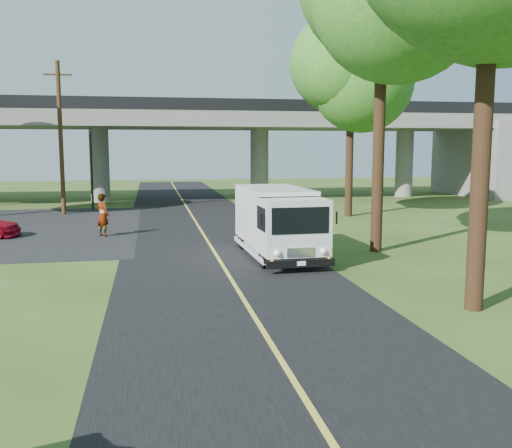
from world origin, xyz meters
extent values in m
plane|color=#324418|center=(0.00, 0.00, 0.00)|extent=(120.00, 120.00, 0.00)
cube|color=black|center=(0.00, 10.00, 0.01)|extent=(7.00, 90.00, 0.02)
cube|color=gold|center=(0.00, 10.00, 0.03)|extent=(0.12, 90.00, 0.01)
cube|color=slate|center=(0.00, 32.00, 6.00)|extent=(50.00, 9.00, 1.20)
cube|color=black|center=(0.00, 27.60, 6.90)|extent=(50.00, 0.25, 0.80)
cube|color=black|center=(0.00, 36.40, 6.90)|extent=(50.00, 0.25, 0.80)
cube|color=slate|center=(25.00, 32.00, 3.00)|extent=(4.00, 10.00, 6.00)
cylinder|color=slate|center=(-6.00, 32.00, 2.70)|extent=(1.40, 1.40, 5.40)
cylinder|color=slate|center=(6.00, 32.00, 2.70)|extent=(1.40, 1.40, 5.40)
cylinder|color=slate|center=(18.00, 32.00, 2.70)|extent=(1.40, 1.40, 5.40)
cylinder|color=black|center=(-6.00, 26.00, 2.60)|extent=(0.14, 0.14, 5.20)
imported|color=black|center=(-6.00, 26.00, 4.60)|extent=(0.18, 0.22, 1.10)
cylinder|color=#472D19|center=(-7.50, 24.00, 4.50)|extent=(0.26, 0.26, 9.00)
cube|color=#472D19|center=(-7.50, 24.00, 8.20)|extent=(1.60, 0.10, 0.10)
cylinder|color=#382314|center=(5.50, 1.00, 3.50)|extent=(0.44, 0.44, 7.00)
cylinder|color=#382314|center=(6.20, 9.00, 3.85)|extent=(0.44, 0.44, 7.70)
cylinder|color=#382314|center=(9.00, 20.00, 3.32)|extent=(0.44, 0.44, 6.65)
sphere|color=#236E1D|center=(9.00, 20.00, 8.20)|extent=(5.58, 5.58, 5.58)
sphere|color=#236E1D|center=(9.50, 19.60, 8.50)|extent=(4.96, 4.96, 4.96)
cube|color=silver|center=(2.17, 9.32, 1.50)|extent=(2.29, 4.02, 2.02)
cube|color=silver|center=(2.27, 6.53, 1.41)|extent=(2.21, 1.69, 1.84)
cube|color=black|center=(2.29, 5.74, 1.71)|extent=(1.89, 0.13, 0.85)
cube|color=black|center=(2.30, 5.65, 0.34)|extent=(2.25, 0.24, 0.25)
cube|color=silver|center=(2.19, 8.96, 0.27)|extent=(2.33, 5.28, 0.16)
cylinder|color=black|center=(1.34, 6.68, 0.40)|extent=(0.28, 0.82, 0.81)
cylinder|color=black|center=(3.18, 6.74, 0.40)|extent=(0.28, 0.82, 0.81)
cylinder|color=black|center=(1.22, 10.45, 0.40)|extent=(0.28, 0.82, 0.81)
cylinder|color=black|center=(3.05, 10.51, 0.40)|extent=(0.28, 0.82, 0.81)
imported|color=gray|center=(-4.49, 14.71, 0.98)|extent=(0.83, 0.83, 1.95)
camera|label=1|loc=(-2.34, -11.57, 4.02)|focal=40.00mm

